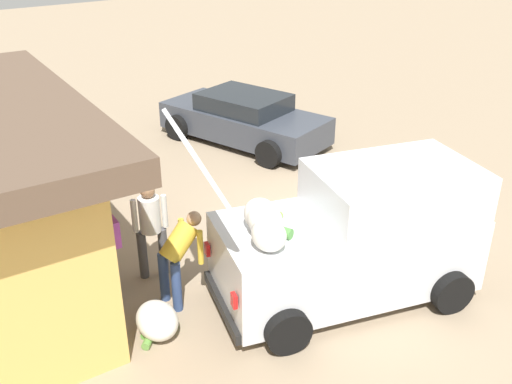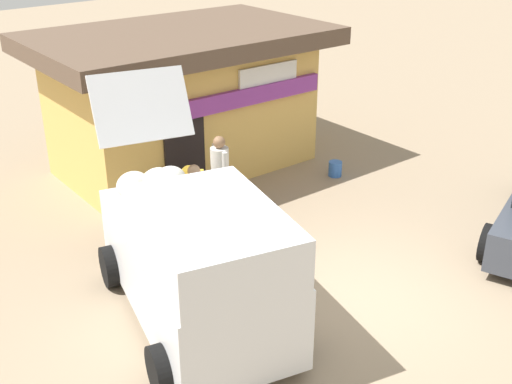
# 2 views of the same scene
# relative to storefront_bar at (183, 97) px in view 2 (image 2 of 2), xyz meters

# --- Properties ---
(ground_plane) EXTENTS (60.00, 60.00, 0.00)m
(ground_plane) POSITION_rel_storefront_bar_xyz_m (-1.01, -6.06, -1.61)
(ground_plane) COLOR gray
(storefront_bar) EXTENTS (6.33, 4.22, 3.06)m
(storefront_bar) POSITION_rel_storefront_bar_xyz_m (0.00, 0.00, 0.00)
(storefront_bar) COLOR #E0B259
(storefront_bar) RESTS_ON ground_plane
(delivery_van) EXTENTS (2.91, 4.74, 3.09)m
(delivery_van) POSITION_rel_storefront_bar_xyz_m (-3.21, -4.88, -0.58)
(delivery_van) COLOR silver
(delivery_van) RESTS_ON ground_plane
(vendor_standing) EXTENTS (0.42, 0.55, 1.66)m
(vendor_standing) POSITION_rel_storefront_bar_xyz_m (-0.99, -2.57, -0.65)
(vendor_standing) COLOR #4C4C51
(vendor_standing) RESTS_ON ground_plane
(customer_bending) EXTENTS (0.57, 0.74, 1.44)m
(customer_bending) POSITION_rel_storefront_bar_xyz_m (-1.85, -2.61, -0.74)
(customer_bending) COLOR navy
(customer_bending) RESTS_ON ground_plane
(unloaded_banana_pile) EXTENTS (0.79, 0.71, 0.49)m
(unloaded_banana_pile) POSITION_rel_storefront_bar_xyz_m (-2.37, -1.94, -1.38)
(unloaded_banana_pile) COLOR silver
(unloaded_banana_pile) RESTS_ON ground_plane
(paint_bucket) EXTENTS (0.29, 0.29, 0.33)m
(paint_bucket) POSITION_rel_storefront_bar_xyz_m (2.14, -2.62, -1.45)
(paint_bucket) COLOR blue
(paint_bucket) RESTS_ON ground_plane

